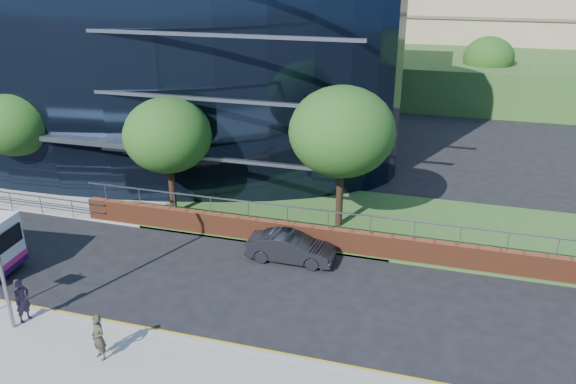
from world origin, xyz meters
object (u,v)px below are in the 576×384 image
(parked_car, at_px, (291,248))
(tree_dist_e, at_px, (489,58))
(tree_far_b, at_px, (16,124))
(pedestrian_b, at_px, (98,337))
(tree_far_d, at_px, (342,132))
(tree_far_c, at_px, (168,135))
(pedestrian, at_px, (22,300))

(parked_car, bearing_deg, tree_dist_e, -15.42)
(tree_far_b, relative_size, pedestrian_b, 3.50)
(tree_far_d, height_order, pedestrian_b, tree_far_d)
(parked_car, distance_m, pedestrian_b, 9.74)
(tree_far_d, bearing_deg, tree_far_c, -173.66)
(tree_far_c, xyz_separation_m, tree_dist_e, (17.00, 31.00, 0.00))
(tree_far_c, relative_size, tree_far_d, 0.87)
(tree_far_c, height_order, pedestrian, tree_far_c)
(tree_far_b, bearing_deg, tree_far_c, -2.86)
(pedestrian, height_order, pedestrian_b, pedestrian)
(tree_far_c, distance_m, tree_dist_e, 35.36)
(pedestrian, bearing_deg, pedestrian_b, -96.97)
(tree_far_d, bearing_deg, tree_far_b, -178.49)
(tree_dist_e, bearing_deg, tree_far_b, -131.52)
(tree_dist_e, bearing_deg, pedestrian_b, -107.86)
(tree_far_c, relative_size, parked_car, 1.60)
(tree_far_b, xyz_separation_m, parked_car, (17.57, -3.62, -3.54))
(pedestrian_b, bearing_deg, pedestrian, -171.95)
(tree_far_d, bearing_deg, parked_car, -109.13)
(pedestrian, relative_size, pedestrian_b, 1.03)
(tree_dist_e, distance_m, pedestrian_b, 45.13)
(tree_far_b, height_order, pedestrian, tree_far_b)
(pedestrian, xyz_separation_m, pedestrian_b, (4.06, -1.13, -0.03))
(tree_far_c, bearing_deg, tree_dist_e, 61.26)
(pedestrian_b, bearing_deg, tree_far_d, 89.32)
(tree_far_c, bearing_deg, tree_far_d, 6.34)
(tree_far_b, relative_size, tree_far_d, 0.81)
(tree_far_b, bearing_deg, parked_car, -11.66)
(tree_far_b, bearing_deg, pedestrian, -50.76)
(pedestrian_b, bearing_deg, tree_dist_e, 95.79)
(tree_far_c, relative_size, tree_dist_e, 1.00)
(parked_car, height_order, pedestrian, pedestrian)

